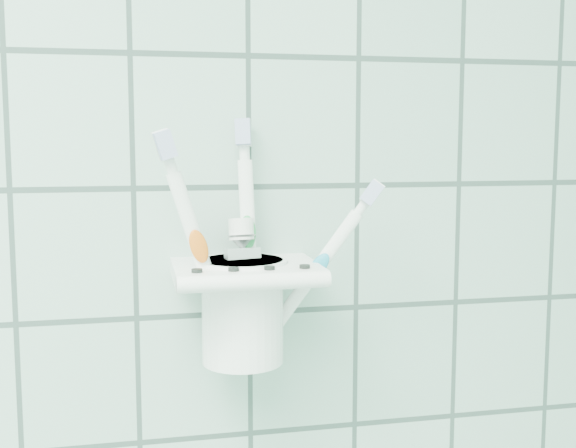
# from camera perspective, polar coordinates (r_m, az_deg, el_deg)

# --- Properties ---
(holder_bracket) EXTENTS (0.13, 0.11, 0.04)m
(holder_bracket) POSITION_cam_1_polar(r_m,az_deg,el_deg) (0.68, -3.38, -3.88)
(holder_bracket) COLOR white
(holder_bracket) RESTS_ON wall_back
(cup) EXTENTS (0.09, 0.09, 0.10)m
(cup) POSITION_cam_1_polar(r_m,az_deg,el_deg) (0.69, -3.61, -6.54)
(cup) COLOR white
(cup) RESTS_ON holder_bracket
(toothbrush_pink) EXTENTS (0.07, 0.03, 0.22)m
(toothbrush_pink) POSITION_cam_1_polar(r_m,az_deg,el_deg) (0.66, -4.37, -1.28)
(toothbrush_pink) COLOR white
(toothbrush_pink) RESTS_ON cup
(toothbrush_blue) EXTENTS (0.02, 0.04, 0.22)m
(toothbrush_blue) POSITION_cam_1_polar(r_m,az_deg,el_deg) (0.68, -2.77, -0.90)
(toothbrush_blue) COLOR white
(toothbrush_blue) RESTS_ON cup
(toothbrush_orange) EXTENTS (0.11, 0.04, 0.19)m
(toothbrush_orange) POSITION_cam_1_polar(r_m,az_deg,el_deg) (0.69, -2.36, -1.90)
(toothbrush_orange) COLOR white
(toothbrush_orange) RESTS_ON cup
(toothpaste_tube) EXTENTS (0.04, 0.04, 0.13)m
(toothpaste_tube) POSITION_cam_1_polar(r_m,az_deg,el_deg) (0.68, -3.28, -4.22)
(toothpaste_tube) COLOR silver
(toothpaste_tube) RESTS_ON cup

